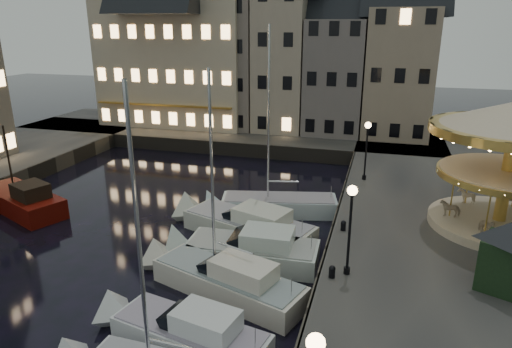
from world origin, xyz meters
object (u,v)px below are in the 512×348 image
(bollard_b, at_px, (332,271))
(streetlamp_b, at_px, (350,217))
(motorboat_c, at_px, (221,279))
(streetlamp_c, at_px, (367,143))
(bollard_d, at_px, (352,191))
(bollard_c, at_px, (343,225))
(ticket_kiosk, at_px, (510,244))
(motorboat_e, at_px, (243,224))
(motorboat_d, at_px, (245,251))
(motorboat_f, at_px, (270,206))
(red_fishing_boat, at_px, (24,201))
(motorboat_b, at_px, (182,333))

(bollard_b, bearing_deg, streetlamp_b, 39.81)
(streetlamp_b, xyz_separation_m, motorboat_c, (-5.62, -0.99, -3.34))
(streetlamp_c, relative_size, bollard_d, 7.32)
(bollard_c, bearing_deg, bollard_d, 90.00)
(bollard_d, bearing_deg, streetlamp_c, 80.27)
(ticket_kiosk, bearing_deg, motorboat_e, 160.69)
(bollard_d, bearing_deg, motorboat_d, -120.94)
(motorboat_e, bearing_deg, bollard_b, -43.73)
(bollard_b, xyz_separation_m, motorboat_c, (-5.02, -0.49, -0.92))
(streetlamp_b, xyz_separation_m, motorboat_d, (-5.39, 2.00, -3.38))
(ticket_kiosk, bearing_deg, motorboat_f, 146.27)
(motorboat_e, height_order, red_fishing_boat, red_fishing_boat)
(bollard_c, height_order, red_fishing_boat, red_fishing_boat)
(bollard_d, xyz_separation_m, red_fishing_boat, (-20.93, -5.52, -0.91))
(streetlamp_b, relative_size, ticket_kiosk, 1.20)
(motorboat_e, distance_m, red_fishing_boat, 15.09)
(motorboat_e, bearing_deg, bollard_c, -5.87)
(bollard_b, distance_m, bollard_d, 10.50)
(motorboat_d, distance_m, motorboat_e, 3.28)
(motorboat_c, height_order, motorboat_d, motorboat_c)
(motorboat_b, height_order, motorboat_c, motorboat_c)
(bollard_b, xyz_separation_m, motorboat_d, (-4.79, 2.50, -0.96))
(red_fishing_boat, bearing_deg, motorboat_e, 2.36)
(bollard_c, height_order, motorboat_d, motorboat_d)
(motorboat_e, height_order, motorboat_f, motorboat_f)
(bollard_c, relative_size, motorboat_b, 0.08)
(red_fishing_boat, bearing_deg, motorboat_b, -31.06)
(streetlamp_c, height_order, red_fishing_boat, red_fishing_boat)
(motorboat_b, xyz_separation_m, motorboat_d, (0.34, 7.04, 0.00))
(motorboat_d, bearing_deg, bollard_d, 59.06)
(motorboat_d, relative_size, red_fishing_boat, 1.03)
(motorboat_b, bearing_deg, bollard_b, 41.45)
(bollard_d, height_order, motorboat_b, motorboat_b)
(motorboat_c, bearing_deg, streetlamp_c, 68.81)
(motorboat_e, bearing_deg, streetlamp_b, -38.32)
(bollard_d, distance_m, red_fishing_boat, 21.67)
(streetlamp_c, height_order, ticket_kiosk, streetlamp_c)
(bollard_b, xyz_separation_m, motorboat_f, (-5.10, 9.17, -1.07))
(bollard_c, distance_m, bollard_d, 5.50)
(bollard_b, relative_size, bollard_d, 1.00)
(streetlamp_b, xyz_separation_m, motorboat_f, (-5.70, 8.67, -3.49))
(motorboat_f, bearing_deg, motorboat_c, -89.53)
(bollard_c, bearing_deg, streetlamp_c, 86.19)
(motorboat_f, distance_m, red_fishing_boat, 16.38)
(motorboat_c, xyz_separation_m, motorboat_f, (-0.08, 9.66, -0.15))
(streetlamp_c, distance_m, bollard_d, 4.29)
(bollard_b, height_order, ticket_kiosk, ticket_kiosk)
(bollard_d, bearing_deg, motorboat_e, -140.09)
(streetlamp_b, distance_m, motorboat_c, 6.61)
(motorboat_c, height_order, red_fishing_boat, motorboat_c)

